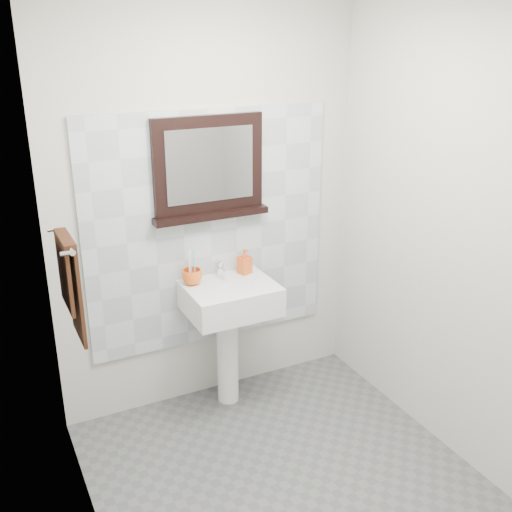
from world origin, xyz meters
The scene contains 13 objects.
floor centered at (0.00, 0.00, 0.00)m, with size 2.00×2.20×0.01m, color #575A5C.
back_wall centered at (0.00, 1.10, 1.25)m, with size 2.00×0.01×2.50m, color beige.
front_wall centered at (0.00, -1.10, 1.25)m, with size 2.00×0.01×2.50m, color beige.
left_wall centered at (-1.00, 0.00, 1.25)m, with size 0.01×2.20×2.50m, color beige.
right_wall centered at (1.00, 0.00, 1.25)m, with size 0.01×2.20×2.50m, color beige.
splashback centered at (0.00, 1.09, 1.15)m, with size 1.60×0.02×1.50m, color silver.
pedestal_sink centered at (0.03, 0.87, 0.68)m, with size 0.55×0.44×0.96m.
toothbrush_cup centered at (-0.17, 0.97, 0.91)m, with size 0.12×0.12×0.10m, color orange.
toothbrushes centered at (-0.18, 0.98, 0.98)m, with size 0.05×0.04×0.21m.
soap_dispenser centered at (0.19, 0.99, 0.94)m, with size 0.07×0.08×0.17m, color red.
framed_mirror centered at (-0.01, 1.06, 1.54)m, with size 0.73×0.11×0.62m.
towel_bar centered at (-0.95, 0.62, 1.38)m, with size 0.07×0.40×0.03m.
hand_towel centered at (-0.94, 0.62, 1.17)m, with size 0.06×0.30×0.55m.
Camera 1 is at (-1.34, -2.24, 2.32)m, focal length 42.00 mm.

